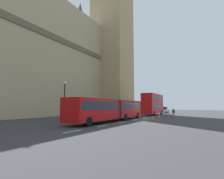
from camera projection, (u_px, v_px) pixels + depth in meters
name	position (u px, v px, depth m)	size (l,w,h in m)	color
ground_plane	(142.00, 119.00, 28.47)	(160.00, 160.00, 0.00)	#333335
lane_centre_marking	(129.00, 121.00, 24.09)	(25.20, 0.16, 0.01)	silver
articulated_bus	(111.00, 108.00, 23.89)	(16.42, 2.54, 2.90)	#B20F0F
double_decker_bus	(153.00, 103.00, 41.64)	(10.30, 2.54, 4.90)	red
sedan_lead	(164.00, 110.00, 52.35)	(4.40, 1.86, 1.85)	#B7B7BC
traffic_cone_west	(153.00, 118.00, 25.58)	(0.36, 0.36, 0.58)	black
traffic_cone_middle	(152.00, 117.00, 27.79)	(0.36, 0.36, 0.58)	black
traffic_cone_east	(159.00, 116.00, 30.33)	(0.36, 0.36, 0.58)	black
street_lamp	(64.00, 98.00, 22.47)	(0.44, 0.44, 5.27)	black
pedestrian_near_cones	(174.00, 113.00, 28.84)	(0.36, 0.44, 1.69)	#726651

